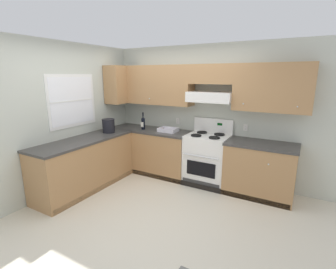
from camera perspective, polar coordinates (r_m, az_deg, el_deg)
name	(u,v)px	position (r m, az deg, el deg)	size (l,w,h in m)	color
ground_plane	(144,205)	(4.06, -5.67, -15.84)	(7.04, 7.04, 0.00)	beige
wall_back	(206,103)	(4.73, 8.81, 7.20)	(4.68, 0.57, 2.55)	beige
wall_left	(78,111)	(4.84, -20.12, 5.05)	(0.47, 4.00, 2.55)	beige
counter_back_run	(188,157)	(4.79, 4.56, -5.25)	(3.60, 0.65, 0.91)	#A87A4C
counter_left_run	(85,164)	(4.65, -18.58, -6.52)	(0.63, 1.91, 0.91)	#A87A4C
stove	(207,159)	(4.65, 9.00, -5.61)	(0.76, 0.62, 1.20)	white
wine_bottle	(143,123)	(5.04, -5.77, 2.73)	(0.07, 0.08, 0.35)	black
bowl	(168,130)	(4.85, 0.03, 0.98)	(0.36, 0.27, 0.07)	silver
bucket	(109,126)	(4.88, -13.60, 2.03)	(0.25, 0.25, 0.26)	black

